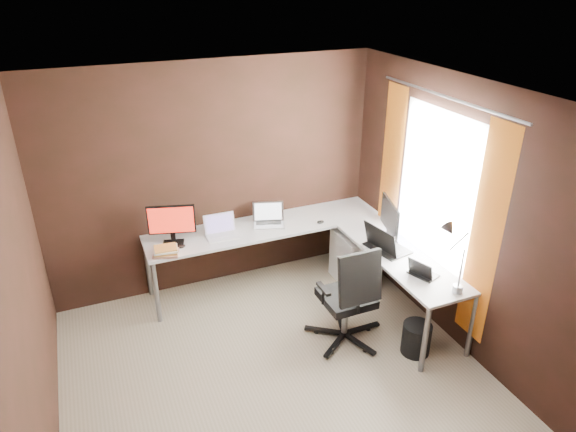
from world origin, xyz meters
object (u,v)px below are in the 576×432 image
(monitor_left, at_px, (172,222))
(office_chair, at_px, (347,313))
(laptop_white, at_px, (221,231))
(laptop_black_small, at_px, (422,272))
(book_stack, at_px, (166,251))
(monitor_right, at_px, (390,219))
(laptop_black_big, at_px, (385,245))
(desk_lamp, at_px, (453,249))
(laptop_silver, at_px, (268,219))
(wastebasket, at_px, (416,338))
(drawer_pedestal, at_px, (356,257))

(monitor_left, relative_size, office_chair, 0.44)
(laptop_white, xyz_separation_m, laptop_black_small, (1.49, -1.48, -0.01))
(book_stack, xyz_separation_m, office_chair, (1.49, -1.06, -0.46))
(monitor_right, bearing_deg, office_chair, 139.56)
(office_chair, bearing_deg, laptop_white, 124.83)
(monitor_right, bearing_deg, laptop_white, 80.26)
(monitor_right, xyz_separation_m, laptop_black_big, (-0.15, -0.17, -0.19))
(desk_lamp, bearing_deg, monitor_right, 110.23)
(monitor_right, distance_m, laptop_black_big, 0.30)
(laptop_white, xyz_separation_m, office_chair, (0.87, -1.24, -0.47))
(monitor_right, height_order, book_stack, monitor_right)
(laptop_silver, xyz_separation_m, desk_lamp, (0.99, -1.82, 0.37))
(desk_lamp, relative_size, office_chair, 0.62)
(monitor_left, distance_m, office_chair, 1.98)
(laptop_white, xyz_separation_m, wastebasket, (1.38, -1.65, -0.62))
(monitor_right, relative_size, laptop_black_big, 1.07)
(laptop_silver, bearing_deg, laptop_white, -155.68)
(monitor_left, relative_size, laptop_silver, 1.18)
(drawer_pedestal, bearing_deg, book_stack, 175.90)
(desk_lamp, bearing_deg, office_chair, 164.47)
(drawer_pedestal, bearing_deg, laptop_black_small, -89.41)
(laptop_black_small, xyz_separation_m, book_stack, (-2.10, 1.31, -0.00))
(laptop_silver, bearing_deg, office_chair, -58.87)
(book_stack, bearing_deg, laptop_black_small, -31.90)
(laptop_black_small, bearing_deg, book_stack, 37.98)
(laptop_white, xyz_separation_m, laptop_silver, (0.56, 0.06, 0.00))
(monitor_right, bearing_deg, wastebasket, -176.14)
(laptop_black_small, height_order, desk_lamp, desk_lamp)
(laptop_silver, bearing_deg, drawer_pedestal, -5.22)
(drawer_pedestal, relative_size, laptop_silver, 1.50)
(laptop_white, height_order, office_chair, office_chair)
(laptop_black_small, height_order, book_stack, laptop_black_small)
(laptop_black_big, bearing_deg, drawer_pedestal, -15.86)
(wastebasket, bearing_deg, drawer_pedestal, 86.12)
(drawer_pedestal, relative_size, laptop_black_small, 2.01)
(drawer_pedestal, bearing_deg, monitor_left, 169.82)
(laptop_white, distance_m, laptop_silver, 0.57)
(desk_lamp, bearing_deg, laptop_silver, 140.34)
(laptop_silver, distance_m, desk_lamp, 2.10)
(drawer_pedestal, xyz_separation_m, desk_lamp, (0.08, -1.43, 0.85))
(desk_lamp, bearing_deg, laptop_white, 153.25)
(wastebasket, bearing_deg, office_chair, 141.32)
(laptop_silver, xyz_separation_m, wastebasket, (0.82, -1.71, -0.62))
(laptop_black_small, relative_size, desk_lamp, 0.45)
(book_stack, relative_size, desk_lamp, 0.44)
(monitor_left, bearing_deg, laptop_silver, 17.49)
(monitor_right, xyz_separation_m, office_chair, (-0.71, -0.47, -0.67))
(monitor_right, distance_m, book_stack, 2.28)
(monitor_left, bearing_deg, wastebasket, -26.08)
(monitor_left, distance_m, wastebasket, 2.65)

